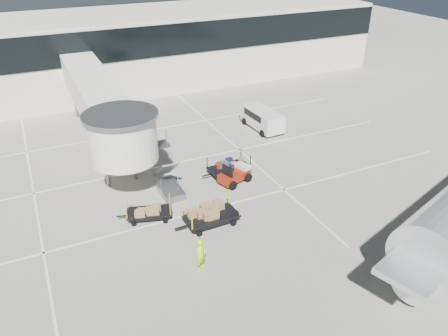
% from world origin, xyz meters
% --- Properties ---
extents(ground, '(140.00, 140.00, 0.00)m').
position_xyz_m(ground, '(0.00, 0.00, 0.00)').
color(ground, '#AFA99C').
rests_on(ground, ground).
extents(lane_markings, '(40.00, 30.00, 0.02)m').
position_xyz_m(lane_markings, '(-0.67, 9.33, 0.01)').
color(lane_markings, silver).
rests_on(lane_markings, ground).
extents(terminal, '(64.00, 12.11, 15.20)m').
position_xyz_m(terminal, '(-0.35, 29.94, 4.11)').
color(terminal, silver).
rests_on(terminal, ground).
extents(jet_bridge, '(5.70, 20.40, 6.03)m').
position_xyz_m(jet_bridge, '(-3.97, 12.26, 4.28)').
color(jet_bridge, white).
rests_on(jet_bridge, ground).
extents(baggage_tug, '(2.64, 2.17, 1.58)m').
position_xyz_m(baggage_tug, '(3.35, 4.47, 0.57)').
color(baggage_tug, maroon).
rests_on(baggage_tug, ground).
extents(suitcase_cart, '(3.78, 1.71, 1.46)m').
position_xyz_m(suitcase_cart, '(3.49, 5.68, 0.53)').
color(suitcase_cart, black).
rests_on(suitcase_cart, ground).
extents(box_cart_near, '(4.10, 1.76, 1.60)m').
position_xyz_m(box_cart_near, '(-0.27, 0.49, 0.66)').
color(box_cart_near, black).
rests_on(box_cart_near, ground).
extents(box_cart_far, '(3.49, 2.11, 1.34)m').
position_xyz_m(box_cart_far, '(-3.58, 2.67, 0.54)').
color(box_cart_far, black).
rests_on(box_cart_far, ground).
extents(ground_worker, '(0.84, 0.74, 1.93)m').
position_xyz_m(ground_worker, '(-2.39, -3.00, 0.97)').
color(ground_worker, '#9EEC18').
rests_on(ground_worker, ground).
extents(minivan, '(2.26, 4.77, 1.77)m').
position_xyz_m(minivan, '(9.86, 12.13, 1.06)').
color(minivan, silver).
rests_on(minivan, ground).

